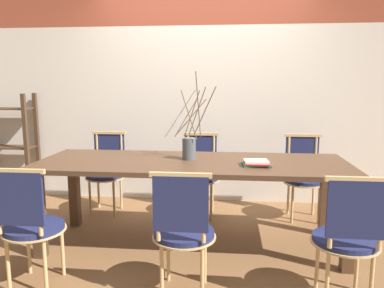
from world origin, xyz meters
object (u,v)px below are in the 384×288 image
at_px(chair_near_center, 348,235).
at_px(vase_centerpiece, 189,146).
at_px(shelving_rack, 8,147).
at_px(dining_table, 192,172).
at_px(chair_far_center, 303,174).
at_px(book_stack, 256,163).

relative_size(chair_near_center, vase_centerpiece, 1.17).
bearing_deg(shelving_rack, vase_centerpiece, -24.08).
bearing_deg(dining_table, chair_near_center, -36.90).
height_order(dining_table, chair_far_center, chair_far_center).
distance_m(chair_near_center, shelving_rack, 3.97).
bearing_deg(chair_near_center, dining_table, 143.10).
distance_m(chair_near_center, chair_far_center, 1.62).
relative_size(dining_table, vase_centerpiece, 3.50).
height_order(chair_far_center, shelving_rack, shelving_rack).
bearing_deg(vase_centerpiece, book_stack, -19.81).
bearing_deg(dining_table, vase_centerpiece, 112.84).
bearing_deg(shelving_rack, chair_near_center, -29.22).
bearing_deg(chair_far_center, book_stack, 58.96).
xyz_separation_m(chair_near_center, chair_far_center, (0.03, 1.62, 0.00)).
bearing_deg(dining_table, book_stack, -13.62).
relative_size(vase_centerpiece, book_stack, 3.16).
bearing_deg(chair_far_center, vase_centerpiece, 32.81).
bearing_deg(book_stack, chair_near_center, -51.64).
relative_size(chair_near_center, book_stack, 3.69).
bearing_deg(book_stack, shelving_rack, 156.74).
bearing_deg(vase_centerpiece, chair_far_center, 32.81).
bearing_deg(dining_table, shelving_rack, 154.71).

